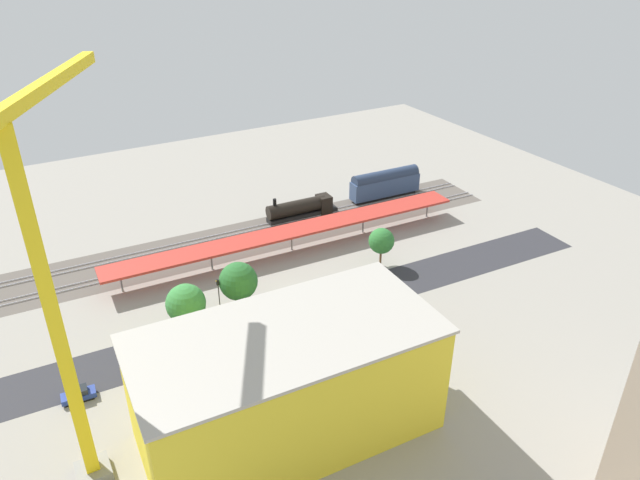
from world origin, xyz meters
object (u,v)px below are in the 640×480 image
object	(u,v)px
parked_car_2	(308,321)
parked_car_5	(146,372)
street_tree_0	(186,304)
street_tree_1	(238,281)
passenger_coach	(385,183)
parked_car_0	(389,293)
parked_car_6	(78,395)
parked_car_3	(256,334)
street_tree_2	(381,241)
box_truck_0	(293,332)
platform_canopy_near	(291,231)
tower_crane	(54,273)
traffic_light	(219,293)
box_truck_1	(242,363)
parked_car_1	(346,306)
construction_building	(288,385)
parked_car_4	(204,353)
box_truck_2	(306,336)
locomotive	(303,208)

from	to	relation	value
parked_car_2	parked_car_5	bearing A→B (deg)	-1.57
street_tree_0	street_tree_1	bearing A→B (deg)	-178.99
passenger_coach	parked_car_5	distance (m)	70.30
parked_car_0	parked_car_6	world-z (taller)	parked_car_0
parked_car_5	parked_car_3	bearing A→B (deg)	-179.40
street_tree_0	street_tree_2	size ratio (longest dim) A/B	1.07
box_truck_0	platform_canopy_near	bearing A→B (deg)	-116.65
tower_crane	traffic_light	bearing A→B (deg)	-139.12
tower_crane	box_truck_0	xyz separation A→B (m)	(-28.81, -8.03, -23.06)
box_truck_1	traffic_light	bearing A→B (deg)	-98.42
parked_car_2	tower_crane	xyz separation A→B (m)	(32.59, 10.52, 24.02)
street_tree_0	traffic_light	world-z (taller)	street_tree_0
parked_car_1	box_truck_1	size ratio (longest dim) A/B	0.48
parked_car_0	parked_car_2	size ratio (longest dim) A/B	1.01
traffic_light	passenger_coach	bearing A→B (deg)	-152.47
platform_canopy_near	box_truck_0	world-z (taller)	platform_canopy_near
construction_building	street_tree_1	distance (m)	25.79
parked_car_3	traffic_light	xyz separation A→B (m)	(2.58, -7.56, 3.74)
parked_car_5	street_tree_1	xyz separation A→B (m)	(-16.74, -7.35, 5.13)
passenger_coach	construction_building	bearing A→B (deg)	45.81
box_truck_0	parked_car_1	bearing A→B (deg)	-164.57
parked_car_0	parked_car_4	xyz separation A→B (m)	(31.44, -0.31, -0.02)
parked_car_4	parked_car_3	bearing A→B (deg)	-177.54
passenger_coach	parked_car_6	bearing A→B (deg)	25.10
parked_car_1	street_tree_1	xyz separation A→B (m)	(14.87, -7.46, 5.04)
parked_car_3	parked_car_5	world-z (taller)	parked_car_3
parked_car_6	parked_car_5	bearing A→B (deg)	-178.93
parked_car_4	parked_car_5	bearing A→B (deg)	-1.28
parked_car_5	parked_car_6	distance (m)	8.70
platform_canopy_near	parked_car_6	xyz separation A→B (m)	(41.65, 21.68, -3.16)
parked_car_2	box_truck_2	xyz separation A→B (m)	(2.39, 3.97, 0.82)
passenger_coach	parked_car_4	size ratio (longest dim) A/B	3.93
parked_car_3	construction_building	world-z (taller)	construction_building
passenger_coach	parked_car_5	world-z (taller)	passenger_coach
street_tree_0	traffic_light	distance (m)	5.33
parked_car_3	parked_car_5	xyz separation A→B (m)	(16.18, 0.17, -0.10)
tower_crane	box_truck_0	distance (m)	37.77
passenger_coach	parked_car_2	size ratio (longest dim) A/B	3.75
tower_crane	street_tree_2	distance (m)	59.53
parked_car_0	street_tree_1	xyz separation A→B (m)	(22.78, -7.84, 5.05)
passenger_coach	tower_crane	xyz separation A→B (m)	(70.29, 44.16, 21.43)
street_tree_1	parked_car_2	bearing A→B (deg)	133.48
parked_car_5	traffic_light	xyz separation A→B (m)	(-13.60, -7.72, 3.84)
box_truck_1	box_truck_2	world-z (taller)	box_truck_1
parked_car_5	street_tree_0	xyz separation A→B (m)	(-8.30, -7.20, 3.98)
platform_canopy_near	street_tree_2	size ratio (longest dim) A/B	9.60
street_tree_1	locomotive	bearing A→B (deg)	-133.87
passenger_coach	street_tree_2	bearing A→B (deg)	53.59
parked_car_1	parked_car_5	xyz separation A→B (m)	(31.60, -0.11, -0.09)
parked_car_5	parked_car_6	xyz separation A→B (m)	(8.70, 0.16, 0.04)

